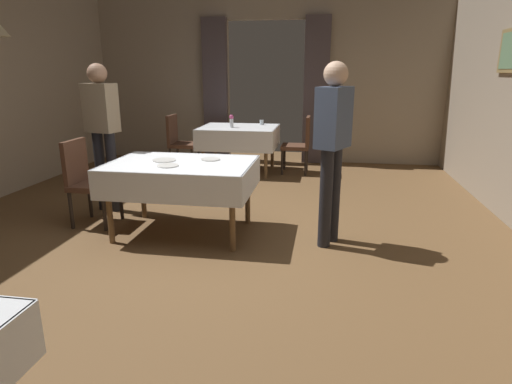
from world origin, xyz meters
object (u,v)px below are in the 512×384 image
plate_mid_a (210,159)px  plate_mid_b (168,166)px  dining_table_mid (181,171)px  glass_far_b (262,122)px  person_waiter_by_doorway (102,126)px  chair_far_left (179,140)px  flower_vase_far (232,121)px  chair_far_right (300,142)px  plate_mid_c (164,160)px  dining_table_far (239,133)px  person_diner_standing_aside (333,140)px  chair_mid_left (87,178)px

plate_mid_a → plate_mid_b: bearing=-131.5°
dining_table_mid → plate_mid_a: 0.33m
plate_mid_a → glass_far_b: bearing=88.5°
glass_far_b → plate_mid_a: bearing=-91.5°
plate_mid_b → person_waiter_by_doorway: size_ratio=0.12×
plate_mid_b → chair_far_left: bearing=107.4°
plate_mid_a → flower_vase_far: (-0.35, 2.59, 0.10)m
flower_vase_far → plate_mid_b: bearing=-89.5°
plate_mid_b → flower_vase_far: size_ratio=1.00×
dining_table_mid → flower_vase_far: size_ratio=7.07×
flower_vase_far → glass_far_b: flower_vase_far is taller
chair_far_right → chair_far_left: 2.03m
plate_mid_c → person_waiter_by_doorway: (-0.94, 0.54, 0.27)m
glass_far_b → plate_mid_c: bearing=-99.6°
dining_table_mid → glass_far_b: size_ratio=17.76×
dining_table_mid → chair_far_left: bearing=109.7°
plate_mid_b → plate_mid_c: same height
dining_table_far → plate_mid_a: 2.72m
glass_far_b → person_waiter_by_doorway: size_ratio=0.05×
plate_mid_b → flower_vase_far: bearing=90.5°
dining_table_far → glass_far_b: 0.49m
plate_mid_c → person_waiter_by_doorway: bearing=150.3°
chair_far_left → plate_mid_a: (1.27, -2.64, 0.24)m
dining_table_mid → plate_mid_c: plate_mid_c is taller
dining_table_far → chair_far_right: bearing=2.9°
dining_table_far → chair_far_left: (-1.01, -0.06, -0.13)m
plate_mid_c → glass_far_b: bearing=80.4°
dining_table_mid → plate_mid_b: plate_mid_b is taller
flower_vase_far → chair_far_right: bearing=8.4°
person_diner_standing_aside → person_waiter_by_doorway: bearing=166.5°
chair_mid_left → glass_far_b: (1.45, 3.10, 0.28)m
person_diner_standing_aside → flower_vase_far: bearing=119.4°
plate_mid_b → plate_mid_c: 0.27m
plate_mid_a → glass_far_b: size_ratio=2.46×
dining_table_far → chair_far_right: (1.01, 0.05, -0.13)m
dining_table_mid → chair_mid_left: chair_mid_left is taller
chair_far_right → glass_far_b: 0.78m
chair_mid_left → flower_vase_far: flower_vase_far is taller
plate_mid_b → person_diner_standing_aside: (1.56, 0.15, 0.27)m
dining_table_mid → person_diner_standing_aside: bearing=-1.7°
chair_far_right → chair_far_left: (-2.02, -0.12, 0.00)m
dining_table_mid → plate_mid_b: (-0.07, -0.19, 0.10)m
chair_mid_left → plate_mid_a: size_ratio=4.62×
dining_table_far → dining_table_mid: bearing=-90.1°
chair_mid_left → chair_far_left: size_ratio=1.00×
plate_mid_a → person_diner_standing_aside: bearing=-10.1°
dining_table_far → flower_vase_far: 0.26m
plate_mid_a → glass_far_b: glass_far_b is taller
plate_mid_b → glass_far_b: 3.42m
chair_far_left → person_waiter_by_doorway: (-0.13, -2.23, 0.51)m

